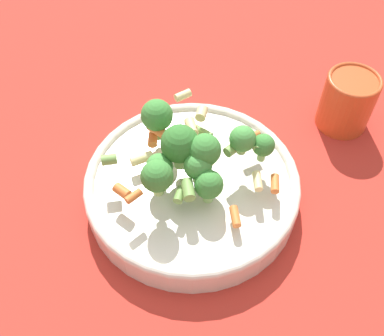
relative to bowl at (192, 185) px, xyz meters
name	(u,v)px	position (x,y,z in m)	size (l,w,h in m)	color
ground_plane	(192,195)	(0.00, 0.00, -0.02)	(3.00, 3.00, 0.00)	#B72D23
bowl	(192,185)	(0.00, 0.00, 0.00)	(0.28, 0.28, 0.04)	silver
pasta_salad	(188,152)	(0.00, 0.01, 0.06)	(0.19, 0.20, 0.08)	#8CB766
cup	(348,101)	(0.24, -0.12, 0.02)	(0.08, 0.08, 0.09)	#CC4C23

